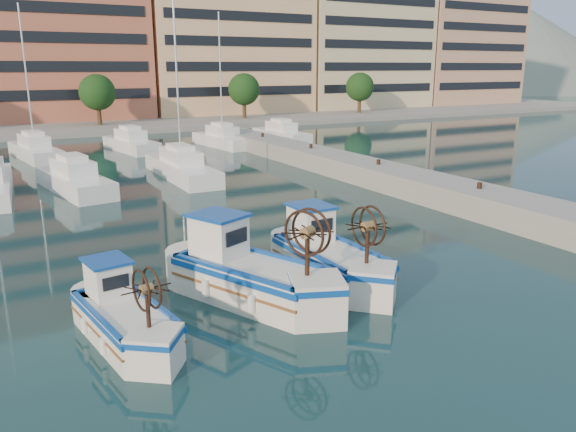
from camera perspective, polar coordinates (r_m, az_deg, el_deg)
name	(u,v)px	position (r m, az deg, el deg)	size (l,w,h in m)	color
ground	(317,310)	(16.87, 2.97, -9.49)	(300.00, 300.00, 0.00)	#183B3E
quay	(449,193)	(30.49, 16.02, 2.28)	(3.00, 60.00, 1.20)	gray
waterfront	(117,34)	(80.09, -16.98, 17.27)	(180.00, 40.00, 25.60)	gray
hill_east	(514,90)	(192.69, 22.01, 11.80)	(160.00, 160.00, 50.00)	slate
yacht_marina	(78,163)	(41.65, -20.57, 5.08)	(37.03, 22.63, 11.50)	white
fishing_boat_a	(123,315)	(15.50, -16.40, -9.63)	(2.16, 4.09, 2.49)	silver
fishing_boat_b	(248,272)	(17.27, -4.08, -5.72)	(3.92, 5.37, 3.23)	silver
fishing_boat_c	(328,256)	(18.90, 4.11, -4.08)	(2.07, 4.83, 2.99)	silver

